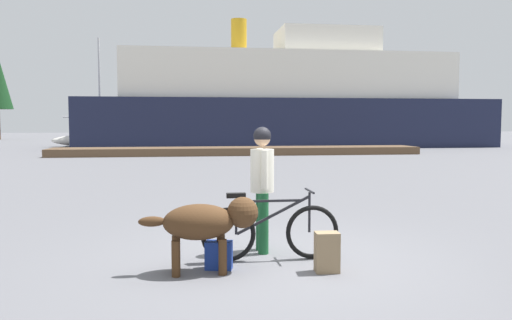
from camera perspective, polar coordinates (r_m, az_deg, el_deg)
The scene contains 11 objects.
ground_plane at distance 6.78m, azimuth 2.55°, elevation -10.99°, with size 160.00×160.00×0.00m, color slate.
bicycle at distance 6.71m, azimuth 1.50°, elevation -7.80°, with size 1.79×0.44×0.90m.
person_cyclist at distance 7.04m, azimuth 0.68°, elevation -1.89°, with size 0.32×0.53×1.71m.
dog at distance 6.17m, azimuth -5.39°, elevation -6.82°, with size 1.41×0.50×0.89m.
backpack at distance 6.28m, azimuth 7.81°, elevation -10.00°, with size 0.28×0.20×0.48m, color #8C7251.
handbag_pannier at distance 6.38m, azimuth -4.11°, elevation -10.38°, with size 0.32×0.18×0.34m, color navy.
dock_pier at distance 27.91m, azimuth -1.96°, elevation 1.00°, with size 19.58×2.34×0.40m, color brown.
ferry_boat at distance 37.45m, azimuth 3.55°, elevation 6.34°, with size 28.49×7.58×8.91m.
sailboat_moored at distance 38.40m, azimuth -16.71°, elevation 2.16°, with size 6.70×1.87×7.64m.
pine_tree_center at distance 56.96m, azimuth -6.02°, elevation 8.07°, with size 4.35×4.35×9.04m.
pine_tree_far_right at distance 56.13m, azimuth 5.78°, elevation 9.10°, with size 3.13×3.13×10.12m.
Camera 1 is at (-1.22, -6.43, 1.78)m, focal length 36.40 mm.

